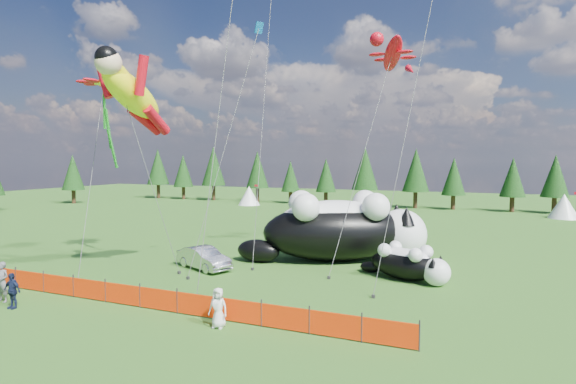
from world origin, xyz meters
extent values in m
plane|color=#10390A|center=(0.00, 0.00, 0.00)|extent=(160.00, 160.00, 0.00)
cylinder|color=#262626|center=(-9.00, -3.00, 0.55)|extent=(0.06, 0.06, 1.10)
cylinder|color=#262626|center=(-7.00, -3.00, 0.55)|extent=(0.06, 0.06, 1.10)
cylinder|color=#262626|center=(-5.00, -3.00, 0.55)|extent=(0.06, 0.06, 1.10)
cylinder|color=#262626|center=(-3.00, -3.00, 0.55)|extent=(0.06, 0.06, 1.10)
cylinder|color=#262626|center=(-1.00, -3.00, 0.55)|extent=(0.06, 0.06, 1.10)
cylinder|color=#262626|center=(1.00, -3.00, 0.55)|extent=(0.06, 0.06, 1.10)
cylinder|color=#262626|center=(3.00, -3.00, 0.55)|extent=(0.06, 0.06, 1.10)
cylinder|color=#262626|center=(5.00, -3.00, 0.55)|extent=(0.06, 0.06, 1.10)
cylinder|color=#262626|center=(7.00, -3.00, 0.55)|extent=(0.06, 0.06, 1.10)
cylinder|color=#262626|center=(9.00, -3.00, 0.55)|extent=(0.06, 0.06, 1.10)
cylinder|color=#262626|center=(11.00, -3.00, 0.55)|extent=(0.06, 0.06, 1.10)
cube|color=#F73105|center=(-10.00, -3.00, 0.50)|extent=(2.00, 0.04, 0.90)
cube|color=#F73105|center=(-8.00, -3.00, 0.50)|extent=(2.00, 0.04, 0.90)
cube|color=#F73105|center=(-6.00, -3.00, 0.50)|extent=(2.00, 0.04, 0.90)
cube|color=#F73105|center=(-4.00, -3.00, 0.50)|extent=(2.00, 0.04, 0.90)
cube|color=#F73105|center=(-2.00, -3.00, 0.50)|extent=(2.00, 0.04, 0.90)
cube|color=#F73105|center=(0.00, -3.00, 0.50)|extent=(2.00, 0.04, 0.90)
cube|color=#F73105|center=(2.00, -3.00, 0.50)|extent=(2.00, 0.04, 0.90)
cube|color=#F73105|center=(4.00, -3.00, 0.50)|extent=(2.00, 0.04, 0.90)
cube|color=#F73105|center=(6.00, -3.00, 0.50)|extent=(2.00, 0.04, 0.90)
cube|color=#F73105|center=(8.00, -3.00, 0.50)|extent=(2.00, 0.04, 0.90)
cube|color=#F73105|center=(10.00, -3.00, 0.50)|extent=(2.00, 0.04, 0.90)
ellipsoid|color=black|center=(4.30, 9.41, 1.88)|extent=(10.37, 8.17, 3.76)
ellipsoid|color=white|center=(4.30, 9.41, 2.82)|extent=(7.75, 6.02, 2.30)
sphere|color=white|center=(8.21, 11.40, 1.67)|extent=(3.34, 3.34, 3.34)
sphere|color=#DA546C|center=(9.48, 12.04, 1.67)|extent=(0.47, 0.47, 0.47)
ellipsoid|color=black|center=(-0.17, 7.14, 0.73)|extent=(3.27, 2.63, 1.46)
cone|color=black|center=(8.67, 10.50, 3.01)|extent=(1.17, 1.17, 1.17)
cone|color=black|center=(7.76, 12.29, 3.01)|extent=(1.17, 1.17, 1.17)
sphere|color=white|center=(5.73, 11.66, 3.66)|extent=(1.76, 1.76, 1.76)
sphere|color=white|center=(6.97, 9.24, 3.66)|extent=(1.76, 1.76, 1.76)
sphere|color=white|center=(1.82, 9.67, 3.66)|extent=(1.76, 1.76, 1.76)
sphere|color=white|center=(3.05, 7.25, 3.66)|extent=(1.76, 1.76, 1.76)
ellipsoid|color=black|center=(9.14, 6.44, 0.81)|extent=(4.47, 3.26, 1.62)
ellipsoid|color=white|center=(9.14, 6.44, 1.22)|extent=(3.35, 2.39, 0.99)
sphere|color=white|center=(10.89, 5.74, 0.72)|extent=(1.44, 1.44, 1.44)
sphere|color=#DA546C|center=(11.46, 5.51, 0.72)|extent=(0.20, 0.20, 0.20)
ellipsoid|color=black|center=(7.13, 7.24, 0.32)|extent=(1.41, 1.05, 0.63)
cone|color=black|center=(10.73, 5.33, 1.30)|extent=(0.50, 0.50, 0.50)
cone|color=black|center=(11.05, 6.14, 1.30)|extent=(0.50, 0.50, 0.50)
sphere|color=white|center=(10.27, 6.61, 1.58)|extent=(0.76, 0.76, 0.76)
sphere|color=white|center=(9.84, 5.53, 1.58)|extent=(0.76, 0.76, 0.76)
sphere|color=white|center=(8.51, 7.31, 1.58)|extent=(0.76, 0.76, 0.76)
sphere|color=white|center=(8.08, 6.23, 1.58)|extent=(0.76, 0.76, 0.76)
imported|color=silver|center=(-2.38, 4.20, 0.66)|extent=(4.25, 2.84, 1.32)
imported|color=#5C5B60|center=(-7.45, -4.79, 0.93)|extent=(0.71, 0.49, 1.87)
imported|color=#151D3B|center=(-6.14, -5.26, 0.80)|extent=(0.95, 0.51, 1.59)
imported|color=silver|center=(3.48, -3.74, 0.79)|extent=(0.81, 0.57, 1.58)
cylinder|color=#595959|center=(-3.48, 1.36, 5.06)|extent=(0.03, 0.03, 10.17)
cube|color=#262626|center=(-3.02, 2.60, 0.08)|extent=(0.15, 0.15, 0.16)
cylinder|color=#595959|center=(6.31, 8.62, 6.89)|extent=(0.03, 0.03, 15.57)
cube|color=#262626|center=(5.30, 4.86, 0.08)|extent=(0.15, 0.15, 0.16)
cylinder|color=#595959|center=(-6.89, 0.10, 5.68)|extent=(0.03, 0.03, 12.40)
cube|color=#262626|center=(-5.54, -2.35, 0.08)|extent=(0.15, 0.15, 0.16)
cube|color=#18871D|center=(-8.25, 2.55, 8.46)|extent=(0.22, 0.22, 4.85)
cylinder|color=#595959|center=(-0.77, 4.12, 7.36)|extent=(0.03, 0.03, 15.29)
cube|color=#262626|center=(-1.84, 1.80, 0.08)|extent=(0.15, 0.15, 0.16)
cylinder|color=#595959|center=(9.63, 5.75, 10.40)|extent=(0.03, 0.03, 21.75)
cube|color=#262626|center=(8.29, 2.37, 0.08)|extent=(0.15, 0.15, 0.16)
cylinder|color=#595959|center=(1.80, -0.86, 8.31)|extent=(0.03, 0.03, 16.53)
cube|color=#262626|center=(1.33, -2.12, 0.08)|extent=(0.15, 0.15, 0.16)
cylinder|color=#595959|center=(-0.66, 9.03, 10.15)|extent=(0.03, 0.03, 21.69)
cube|color=#262626|center=(0.50, 5.00, 0.08)|extent=(0.15, 0.15, 0.16)
camera|label=1|loc=(12.59, -18.52, 6.53)|focal=28.00mm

